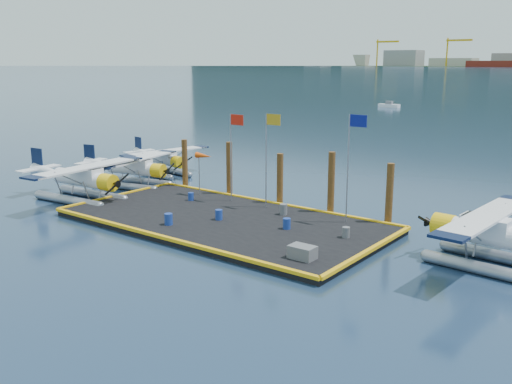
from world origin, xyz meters
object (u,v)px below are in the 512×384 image
(drum_2, at_px, (287,224))
(flagpole_red, at_px, (233,144))
(seaplane_a, at_px, (83,181))
(drum_0, at_px, (191,196))
(seaplane_d, at_px, (493,238))
(piling_1, at_px, (229,171))
(piling_4, at_px, (389,196))
(flagpole_yellow, at_px, (269,146))
(windsock, at_px, (204,157))
(piling_3, at_px, (331,185))
(drum_3, at_px, (169,219))
(drum_5, at_px, (283,209))
(piling_0, at_px, (185,165))
(crate, at_px, (302,252))
(seaplane_c, at_px, (164,161))
(flagpole_blue, at_px, (351,152))
(drum_4, at_px, (346,232))
(drum_1, at_px, (219,215))
(seaplane_b, at_px, (135,170))
(piling_2, at_px, (280,181))

(drum_2, xyz_separation_m, flagpole_red, (-6.73, 3.31, 3.68))
(seaplane_a, relative_size, drum_0, 17.90)
(seaplane_d, xyz_separation_m, piling_1, (-19.43, 3.31, 0.56))
(piling_4, bearing_deg, flagpole_yellow, -168.40)
(windsock, bearing_deg, drum_2, -19.29)
(seaplane_a, distance_m, seaplane_d, 27.38)
(drum_2, height_order, piling_3, piling_3)
(drum_3, distance_m, piling_4, 13.27)
(drum_5, relative_size, piling_0, 0.17)
(seaplane_a, distance_m, crate, 19.67)
(piling_3, bearing_deg, drum_3, -125.91)
(seaplane_a, relative_size, seaplane_c, 1.16)
(flagpole_blue, xyz_separation_m, piling_0, (-15.20, 1.60, -2.69))
(drum_3, bearing_deg, piling_1, 105.61)
(drum_3, bearing_deg, drum_5, 55.69)
(seaplane_c, height_order, crate, seaplane_c)
(drum_4, xyz_separation_m, drum_5, (-5.48, 1.87, 0.04))
(drum_0, relative_size, flagpole_blue, 0.09)
(piling_1, distance_m, piling_4, 12.50)
(crate, height_order, flagpole_blue, flagpole_blue)
(drum_1, height_order, piling_3, piling_3)
(seaplane_d, bearing_deg, crate, 129.16)
(seaplane_b, xyz_separation_m, drum_3, (10.81, -6.82, -0.65))
(seaplane_d, bearing_deg, flagpole_blue, 82.84)
(piling_2, relative_size, piling_3, 0.88)
(seaplane_b, height_order, drum_2, seaplane_b)
(flagpole_yellow, relative_size, piling_4, 1.55)
(flagpole_red, bearing_deg, drum_1, -61.27)
(flagpole_yellow, bearing_deg, crate, -44.30)
(piling_2, xyz_separation_m, piling_3, (4.00, 0.00, 0.25))
(flagpole_blue, bearing_deg, drum_1, -147.63)
(piling_2, bearing_deg, flagpole_red, -150.20)
(drum_3, xyz_separation_m, piling_4, (10.13, 8.47, 1.26))
(crate, bearing_deg, drum_2, 133.01)
(flagpole_blue, bearing_deg, drum_5, -168.86)
(flagpole_red, distance_m, piling_0, 6.84)
(drum_0, height_order, piling_2, piling_2)
(seaplane_c, height_order, windsock, windsock)
(drum_4, xyz_separation_m, flagpole_blue, (-1.27, 2.70, 3.99))
(crate, relative_size, piling_4, 0.32)
(seaplane_c, bearing_deg, seaplane_b, 29.64)
(piling_4, bearing_deg, seaplane_b, -175.49)
(seaplane_b, relative_size, piling_1, 2.14)
(piling_0, bearing_deg, seaplane_d, -7.88)
(crate, distance_m, piling_2, 11.43)
(drum_3, bearing_deg, piling_0, 129.03)
(flagpole_red, distance_m, piling_3, 7.33)
(seaplane_a, relative_size, piling_2, 2.60)
(drum_5, height_order, crate, drum_5)
(drum_1, relative_size, piling_3, 0.15)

